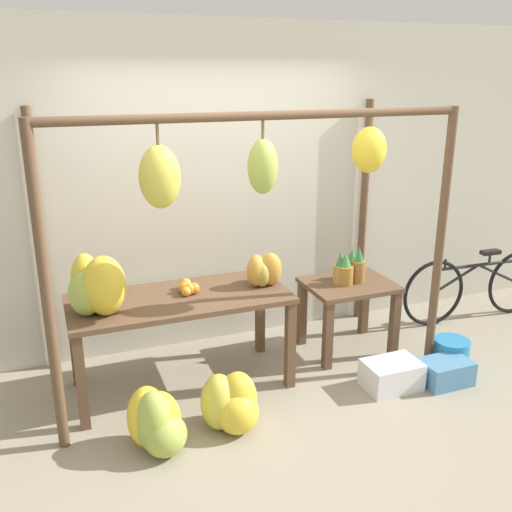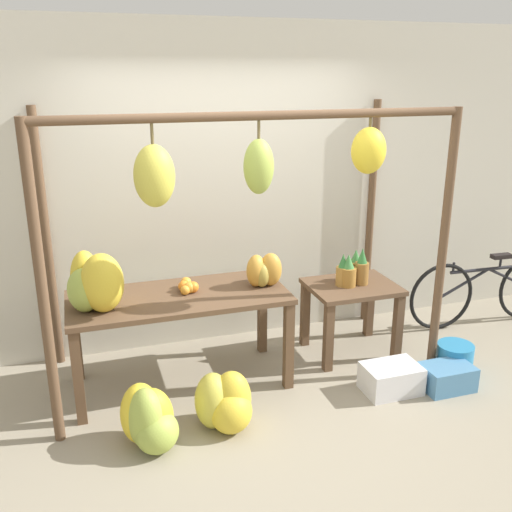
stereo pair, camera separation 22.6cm
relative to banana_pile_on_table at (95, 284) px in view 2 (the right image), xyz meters
name	(u,v)px [view 2 (the right image)]	position (x,y,z in m)	size (l,w,h in m)	color
ground_plane	(274,419)	(1.13, -0.63, -0.95)	(20.00, 20.00, 0.00)	gray
shop_wall_back	(219,189)	(1.13, 0.83, 0.45)	(8.00, 0.08, 2.80)	beige
stall_awning	(249,196)	(1.09, -0.18, 0.60)	(2.99, 1.29, 2.14)	brown
display_table_main	(179,307)	(0.61, 0.07, -0.29)	(1.66, 0.74, 0.76)	brown
display_table_side	(351,300)	(2.12, 0.14, -0.45)	(0.75, 0.60, 0.64)	brown
banana_pile_on_table	(95,284)	(0.00, 0.00, 0.00)	(0.44, 0.42, 0.43)	yellow
orange_pile	(187,286)	(0.68, 0.12, -0.15)	(0.15, 0.23, 0.09)	orange
pineapple_cluster	(352,270)	(2.12, 0.16, -0.19)	(0.29, 0.24, 0.32)	#B27F38
banana_pile_ground_left	(149,419)	(0.25, -0.66, -0.75)	(0.46, 0.51, 0.44)	gold
banana_pile_ground_right	(225,402)	(0.78, -0.61, -0.76)	(0.45, 0.44, 0.42)	gold
fruit_crate_white	(391,378)	(2.13, -0.56, -0.84)	(0.43, 0.30, 0.22)	silver
blue_bucket	(454,358)	(2.78, -0.46, -0.82)	(0.30, 0.30, 0.25)	teal
parked_bicycle	(486,290)	(3.65, 0.27, -0.60)	(1.65, 0.12, 0.71)	black
papaya_pile	(264,271)	(1.29, 0.07, -0.07)	(0.34, 0.25, 0.27)	#B2993D
fruit_crate_purple	(447,377)	(2.57, -0.66, -0.85)	(0.39, 0.27, 0.20)	#4C84B2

